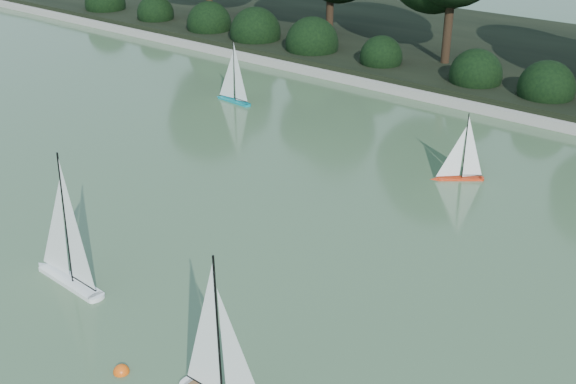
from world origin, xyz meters
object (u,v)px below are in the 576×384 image
at_px(sailboat_teal, 231,91).
at_px(race_buoy, 121,372).
at_px(sailboat_white_a, 63,260).
at_px(sailboat_orange, 456,169).

xyz_separation_m(sailboat_teal, race_buoy, (5.14, -7.13, -0.22)).
relative_size(sailboat_white_a, sailboat_orange, 1.54).
bearing_deg(race_buoy, sailboat_orange, 86.27).
height_order(sailboat_white_a, sailboat_orange, sailboat_white_a).
xyz_separation_m(sailboat_orange, race_buoy, (-0.42, -6.46, -0.19)).
height_order(sailboat_orange, race_buoy, sailboat_orange).
distance_m(sailboat_white_a, race_buoy, 2.05).
bearing_deg(sailboat_white_a, sailboat_orange, 68.02).
bearing_deg(sailboat_orange, sailboat_white_a, -111.98).
bearing_deg(sailboat_teal, sailboat_white_a, -63.38).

